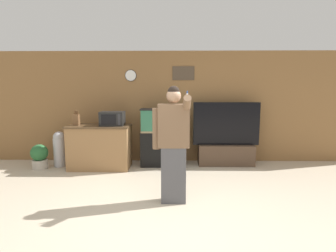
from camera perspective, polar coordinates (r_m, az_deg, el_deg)
ground_plane at (r=3.69m, az=-0.15°, el=-19.45°), size 18.00×18.00×0.00m
wall_back_paneled at (r=6.24m, az=0.35°, el=4.18°), size 10.00×0.08×2.60m
counter_island at (r=5.91m, az=-14.56°, el=-4.37°), size 1.32×0.69×0.95m
microwave at (r=5.72m, az=-12.01°, el=1.60°), size 0.50×0.37×0.30m
knife_block at (r=5.95m, az=-19.34°, el=1.35°), size 0.12×0.11×0.34m
aquarium_on_stand at (r=5.88m, az=-1.15°, el=-2.48°), size 0.98×0.42×1.29m
tv_on_stand at (r=6.12m, az=12.50°, el=-4.46°), size 1.50×0.40×1.43m
person_standing at (r=3.90m, az=1.08°, el=-3.70°), size 0.55×0.42×1.75m
potted_plant at (r=6.35m, az=-26.17°, el=-5.90°), size 0.36×0.36×0.54m
trash_bin at (r=6.35m, az=-22.53°, el=-4.51°), size 0.27×0.27×0.79m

